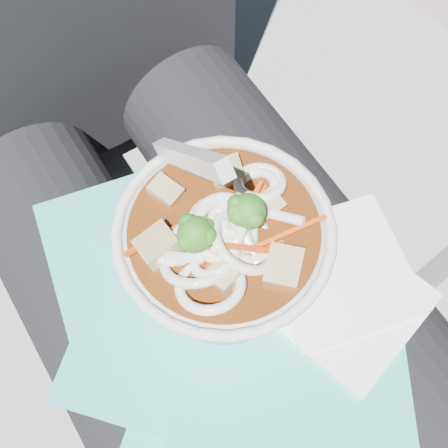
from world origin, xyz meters
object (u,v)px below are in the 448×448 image
person_body (166,215)px  plastic_bag (221,333)px  udon_bowl (224,249)px  lap (214,297)px  stone_ledge (165,284)px

person_body → plastic_bag: size_ratio=2.62×
person_body → udon_bowl: (0.00, -0.11, 0.12)m
lap → person_body: (0.00, 0.09, 0.03)m
lap → person_body: person_body is taller
lap → plastic_bag: (-0.03, -0.06, 0.08)m
person_body → plastic_bag: (-0.03, -0.15, 0.06)m
person_body → stone_ledge: bearing=90.0°
stone_ledge → plastic_bag: size_ratio=2.64×
person_body → lap: bearing=-90.0°
lap → udon_bowl: 0.15m
plastic_bag → stone_ledge: bearing=82.7°
person_body → plastic_bag: 0.16m
lap → stone_ledge: bearing=90.0°
udon_bowl → lap: bearing=92.8°
lap → person_body: bearing=90.0°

